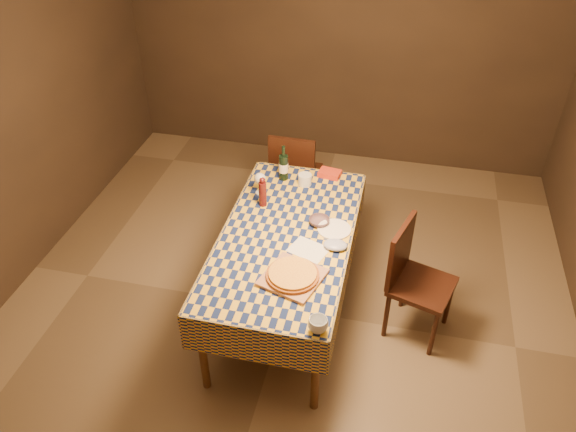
{
  "coord_description": "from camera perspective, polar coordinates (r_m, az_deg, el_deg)",
  "views": [
    {
      "loc": [
        0.71,
        -3.07,
        3.31
      ],
      "look_at": [
        0.0,
        0.05,
        0.9
      ],
      "focal_mm": 35.0,
      "sensor_mm": 36.0,
      "label": 1
    }
  ],
  "objects": [
    {
      "name": "pizza",
      "position": [
        3.67,
        0.47,
        -5.94
      ],
      "size": [
        0.38,
        0.38,
        0.03
      ],
      "color": "brown",
      "rests_on": "cutting_board"
    },
    {
      "name": "room",
      "position": [
        3.71,
        -0.17,
        5.11
      ],
      "size": [
        5.0,
        5.1,
        2.7
      ],
      "color": "brown",
      "rests_on": "ground"
    },
    {
      "name": "cutting_board",
      "position": [
        3.69,
        0.47,
        -6.25
      ],
      "size": [
        0.45,
        0.45,
        0.02
      ],
      "primitive_type": "cube",
      "rotation": [
        0.0,
        0.0,
        -0.3
      ],
      "color": "#A76E4E",
      "rests_on": "dining_table"
    },
    {
      "name": "dining_table",
      "position": [
        4.09,
        -0.16,
        -2.72
      ],
      "size": [
        0.94,
        1.84,
        0.77
      ],
      "color": "brown",
      "rests_on": "ground"
    },
    {
      "name": "takeout_container",
      "position": [
        4.68,
        4.26,
        4.33
      ],
      "size": [
        0.19,
        0.15,
        0.04
      ],
      "primitive_type": "cube",
      "rotation": [
        0.0,
        0.0,
        -0.16
      ],
      "color": "red",
      "rests_on": "dining_table"
    },
    {
      "name": "flour_bag",
      "position": [
        3.93,
        4.83,
        -2.94
      ],
      "size": [
        0.18,
        0.14,
        0.05
      ],
      "primitive_type": "ellipsoid",
      "rotation": [
        0.0,
        0.0,
        0.11
      ],
      "color": "#98A0C3",
      "rests_on": "dining_table"
    },
    {
      "name": "flour_patch",
      "position": [
        3.91,
        2.1,
        -3.44
      ],
      "size": [
        0.31,
        0.27,
        0.0
      ],
      "primitive_type": "cube",
      "rotation": [
        0.0,
        0.0,
        -0.35
      ],
      "color": "silver",
      "rests_on": "dining_table"
    },
    {
      "name": "chair_right",
      "position": [
        4.18,
        12.55,
        -5.87
      ],
      "size": [
        0.53,
        0.53,
        0.93
      ],
      "color": "black",
      "rests_on": "ground"
    },
    {
      "name": "bowl",
      "position": [
        4.13,
        3.19,
        -0.56
      ],
      "size": [
        0.17,
        0.17,
        0.05
      ],
      "primitive_type": "imported",
      "rotation": [
        0.0,
        0.0,
        0.1
      ],
      "color": "#5A424B",
      "rests_on": "dining_table"
    },
    {
      "name": "tumbler",
      "position": [
        3.36,
        3.07,
        -10.99
      ],
      "size": [
        0.15,
        0.15,
        0.09
      ],
      "primitive_type": "imported",
      "rotation": [
        0.0,
        0.0,
        -0.32
      ],
      "color": "white",
      "rests_on": "dining_table"
    },
    {
      "name": "deli_tub",
      "position": [
        4.55,
        1.73,
        3.74
      ],
      "size": [
        0.14,
        0.14,
        0.09
      ],
      "primitive_type": "cylinder",
      "rotation": [
        0.0,
        0.0,
        -0.43
      ],
      "color": "silver",
      "rests_on": "dining_table"
    },
    {
      "name": "wine_glass",
      "position": [
        4.4,
        -2.88,
        3.76
      ],
      "size": [
        0.09,
        0.09,
        0.18
      ],
      "color": "silver",
      "rests_on": "dining_table"
    },
    {
      "name": "pepper_mill",
      "position": [
        4.27,
        -2.59,
        2.42
      ],
      "size": [
        0.07,
        0.07,
        0.25
      ],
      "color": "#451010",
      "rests_on": "dining_table"
    },
    {
      "name": "wine_bottle",
      "position": [
        4.58,
        -0.46,
        5.02
      ],
      "size": [
        0.1,
        0.1,
        0.3
      ],
      "color": "black",
      "rests_on": "dining_table"
    },
    {
      "name": "chair_far",
      "position": [
        5.19,
        0.67,
        4.53
      ],
      "size": [
        0.43,
        0.44,
        0.93
      ],
      "color": "black",
      "rests_on": "ground"
    },
    {
      "name": "white_plate",
      "position": [
        4.09,
        4.71,
        -1.36
      ],
      "size": [
        0.28,
        0.28,
        0.01
      ],
      "primitive_type": "cylinder",
      "rotation": [
        0.0,
        0.0,
        -0.17
      ],
      "color": "white",
      "rests_on": "dining_table"
    }
  ]
}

